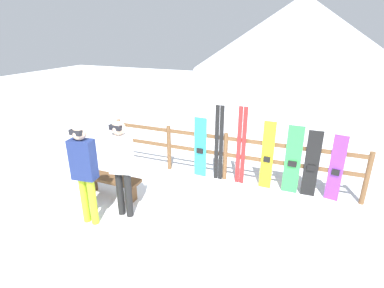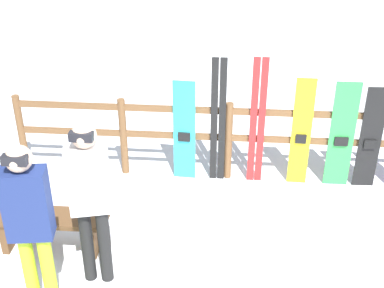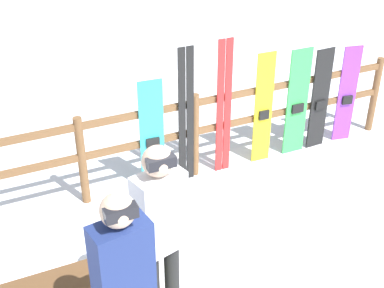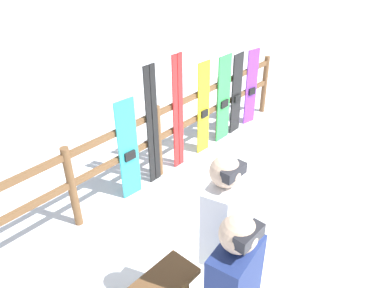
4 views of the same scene
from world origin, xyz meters
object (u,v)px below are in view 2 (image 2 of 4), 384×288
object	(u,v)px
bench	(49,224)
person_navy	(29,218)
snowboard_yellow	(301,133)
snowboard_green	(342,136)
ski_pair_black	(218,121)
person_white	(90,192)
snowboard_cyan	(184,132)
snowboard_black_stripe	(370,139)
ski_pair_red	(257,122)

from	to	relation	value
bench	person_navy	bearing A→B (deg)	-77.42
person_navy	snowboard_yellow	bearing A→B (deg)	42.73
snowboard_yellow	snowboard_green	distance (m)	0.52
ski_pair_black	snowboard_yellow	bearing A→B (deg)	-0.18
person_white	snowboard_cyan	size ratio (longest dim) A/B	1.28
snowboard_cyan	snowboard_black_stripe	xyz separation A→B (m)	(2.40, -0.00, -0.00)
bench	ski_pair_black	xyz separation A→B (m)	(1.78, 1.63, 0.53)
ski_pair_red	bench	bearing A→B (deg)	-144.59
snowboard_yellow	ski_pair_red	bearing A→B (deg)	179.66
person_white	snowboard_yellow	bearing A→B (deg)	42.47
snowboard_cyan	snowboard_yellow	bearing A→B (deg)	0.00
bench	snowboard_black_stripe	world-z (taller)	snowboard_black_stripe
snowboard_black_stripe	snowboard_yellow	bearing A→B (deg)	179.99
person_navy	snowboard_black_stripe	bearing A→B (deg)	34.77
snowboard_yellow	bench	bearing A→B (deg)	-150.40
bench	ski_pair_red	distance (m)	2.86
person_navy	snowboard_cyan	size ratio (longest dim) A/B	1.28
person_white	snowboard_green	world-z (taller)	person_white
snowboard_cyan	ski_pair_black	size ratio (longest dim) A/B	0.81
person_navy	ski_pair_black	bearing A→B (deg)	57.16
snowboard_black_stripe	ski_pair_black	bearing A→B (deg)	179.90
snowboard_cyan	snowboard_green	xyz separation A→B (m)	(2.04, 0.00, 0.03)
ski_pair_black	ski_pair_red	bearing A→B (deg)	0.00
person_white	snowboard_black_stripe	xyz separation A→B (m)	(3.11, 2.04, -0.38)
person_navy	person_white	size ratio (longest dim) A/B	0.99
person_white	person_navy	bearing A→B (deg)	-135.98
snowboard_cyan	snowboard_yellow	distance (m)	1.52
bench	snowboard_yellow	bearing A→B (deg)	29.60
person_white	snowboard_green	distance (m)	3.44
person_white	ski_pair_black	xyz separation A→B (m)	(1.15, 2.04, -0.22)
ski_pair_black	ski_pair_red	size ratio (longest dim) A/B	0.99
person_navy	snowboard_yellow	size ratio (longest dim) A/B	1.20
ski_pair_red	snowboard_green	distance (m)	1.10
ski_pair_red	snowboard_green	world-z (taller)	ski_pair_red
person_navy	person_white	distance (m)	0.62
bench	snowboard_cyan	distance (m)	2.14
ski_pair_black	snowboard_green	bearing A→B (deg)	-0.12
ski_pair_black	snowboard_green	distance (m)	1.60
ski_pair_black	snowboard_green	world-z (taller)	ski_pair_black
snowboard_yellow	snowboard_green	bearing A→B (deg)	-0.00
person_navy	snowboard_green	bearing A→B (deg)	37.74
snowboard_cyan	snowboard_black_stripe	size ratio (longest dim) A/B	1.00
ski_pair_black	person_white	bearing A→B (deg)	-119.39
snowboard_black_stripe	snowboard_green	bearing A→B (deg)	179.99
ski_pair_red	snowboard_black_stripe	distance (m)	1.46
person_navy	snowboard_yellow	world-z (taller)	person_navy
snowboard_green	person_white	bearing A→B (deg)	-143.40
person_navy	ski_pair_black	world-z (taller)	person_navy
bench	snowboard_black_stripe	xyz separation A→B (m)	(3.74, 1.62, 0.36)
person_navy	ski_pair_red	bearing A→B (deg)	49.63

